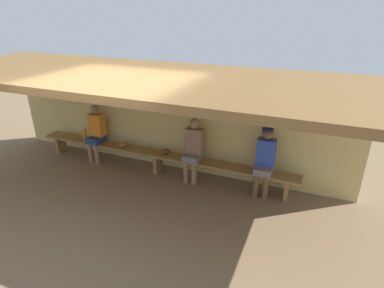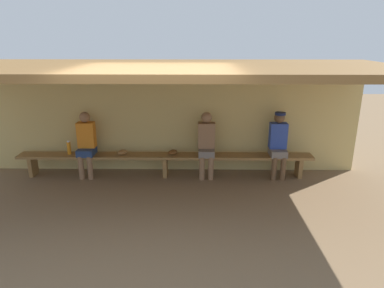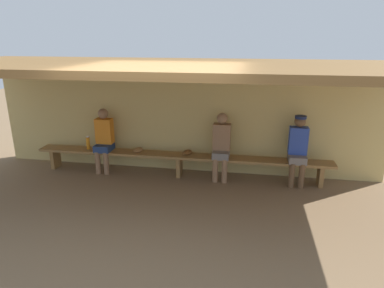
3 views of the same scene
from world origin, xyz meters
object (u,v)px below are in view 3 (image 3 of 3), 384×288
at_px(baseball_glove_tan, 138,150).
at_px(baseball_glove_worn, 187,152).
at_px(water_bottle_orange, 88,143).
at_px(player_middle, 298,147).
at_px(bench, 179,158).
at_px(player_in_white, 104,138).
at_px(player_in_red, 221,144).

distance_m(baseball_glove_tan, baseball_glove_worn, 1.03).
xyz_separation_m(water_bottle_orange, baseball_glove_worn, (2.13, 0.02, -0.09)).
xyz_separation_m(player_middle, water_bottle_orange, (-4.25, 0.02, -0.15)).
bearing_deg(baseball_glove_tan, baseball_glove_worn, -66.81).
xyz_separation_m(bench, water_bottle_orange, (-1.96, 0.02, 0.21)).
bearing_deg(player_in_white, bench, -0.11).
bearing_deg(player_middle, baseball_glove_tan, 179.72).
height_order(player_in_red, water_bottle_orange, player_in_red).
bearing_deg(baseball_glove_worn, player_in_white, -77.04).
height_order(player_middle, water_bottle_orange, player_middle).
xyz_separation_m(player_in_white, player_in_red, (2.44, 0.00, 0.00)).
bearing_deg(water_bottle_orange, player_in_red, -0.32).
distance_m(player_middle, player_in_white, 3.88).
height_order(player_in_white, water_bottle_orange, player_in_white).
relative_size(bench, baseball_glove_tan, 25.00).
relative_size(bench, player_in_red, 4.49).
bearing_deg(baseball_glove_worn, water_bottle_orange, -77.66).
bearing_deg(bench, baseball_glove_tan, 178.76).
height_order(water_bottle_orange, baseball_glove_tan, water_bottle_orange).
relative_size(player_in_red, baseball_glove_tan, 5.56).
distance_m(bench, player_middle, 2.32).
bearing_deg(bench, player_in_red, 0.21).
distance_m(player_middle, baseball_glove_worn, 2.14).
height_order(player_in_red, baseball_glove_worn, player_in_red).
height_order(bench, player_in_white, player_in_white).
relative_size(player_middle, baseball_glove_worn, 5.60).
height_order(baseball_glove_tan, baseball_glove_worn, same).
height_order(player_in_white, baseball_glove_tan, player_in_white).
height_order(player_in_white, player_in_red, same).
bearing_deg(water_bottle_orange, baseball_glove_worn, 0.56).
bearing_deg(baseball_glove_tan, player_middle, -68.23).
bearing_deg(player_middle, water_bottle_orange, 179.80).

